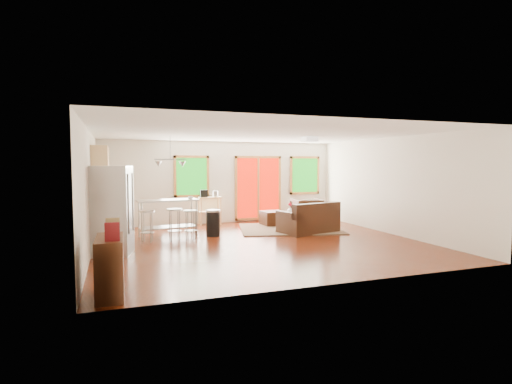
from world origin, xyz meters
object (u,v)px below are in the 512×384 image
object	(u,v)px
loveseat	(309,221)
ottoman	(273,218)
refrigerator	(113,210)
armchair	(306,210)
kitchen_cart	(209,201)
coffee_table	(301,215)
island	(168,211)
rug	(290,229)

from	to	relation	value
loveseat	ottoman	distance (m)	1.60
loveseat	refrigerator	world-z (taller)	refrigerator
armchair	kitchen_cart	world-z (taller)	kitchen_cart
loveseat	coffee_table	size ratio (longest dim) A/B	1.63
loveseat	kitchen_cart	xyz separation A→B (m)	(-2.26, 2.42, 0.41)
armchair	island	distance (m)	4.57
loveseat	rug	bearing A→B (deg)	95.93
rug	coffee_table	world-z (taller)	coffee_table
ottoman	island	xyz separation A→B (m)	(-3.28, -0.86, 0.45)
coffee_table	kitchen_cart	world-z (taller)	kitchen_cart
loveseat	refrigerator	distance (m)	5.20
kitchen_cart	island	bearing A→B (deg)	-130.30
kitchen_cart	coffee_table	bearing A→B (deg)	-26.15
kitchen_cart	refrigerator	bearing A→B (deg)	-129.50
coffee_table	ottoman	bearing A→B (deg)	154.14
coffee_table	armchair	xyz separation A→B (m)	(0.42, 0.46, 0.10)
refrigerator	kitchen_cart	bearing A→B (deg)	63.96
loveseat	coffee_table	bearing A→B (deg)	60.92
rug	island	bearing A→B (deg)	-179.48
loveseat	ottoman	world-z (taller)	loveseat
coffee_table	ottoman	world-z (taller)	ottoman
refrigerator	island	xyz separation A→B (m)	(1.33, 1.66, -0.26)
coffee_table	kitchen_cart	size ratio (longest dim) A/B	0.98
coffee_table	refrigerator	world-z (taller)	refrigerator
coffee_table	ottoman	size ratio (longest dim) A/B	1.61
coffee_table	island	bearing A→B (deg)	-173.06
rug	loveseat	xyz separation A→B (m)	(0.26, -0.70, 0.32)
loveseat	coffee_table	world-z (taller)	loveseat
loveseat	armchair	distance (m)	1.77
loveseat	armchair	size ratio (longest dim) A/B	2.01
ottoman	kitchen_cart	bearing A→B (deg)	153.74
rug	kitchen_cart	world-z (taller)	kitchen_cart
rug	loveseat	bearing A→B (deg)	-69.61
coffee_table	armchair	world-z (taller)	armchair
loveseat	ottoman	bearing A→B (deg)	92.24
coffee_table	armchair	bearing A→B (deg)	47.30
island	loveseat	bearing A→B (deg)	-10.15
rug	coffee_table	size ratio (longest dim) A/B	2.64
rug	island	distance (m)	3.54
rug	kitchen_cart	xyz separation A→B (m)	(-2.00, 1.72, 0.73)
loveseat	island	size ratio (longest dim) A/B	1.11
loveseat	armchair	world-z (taller)	armchair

